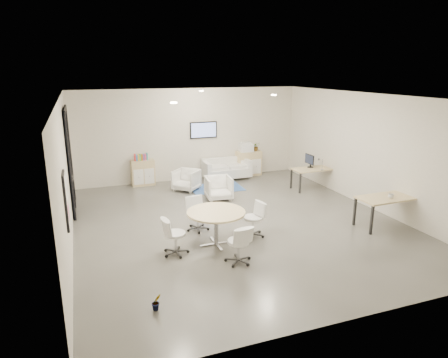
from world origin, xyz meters
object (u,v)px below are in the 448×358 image
at_px(sideboard_left, 143,173).
at_px(desk_rear, 313,170).
at_px(sideboard_right, 249,163).
at_px(round_table, 216,215).
at_px(armchair_right, 219,187).
at_px(loveseat, 226,169).
at_px(armchair_left, 186,179).
at_px(desk_front, 387,200).

height_order(sideboard_left, desk_rear, sideboard_left).
distance_m(sideboard_left, desk_rear, 5.68).
relative_size(sideboard_right, round_table, 0.70).
bearing_deg(armchair_right, round_table, -104.60).
bearing_deg(loveseat, armchair_right, -115.62).
relative_size(sideboard_right, loveseat, 0.54).
xyz_separation_m(sideboard_right, armchair_right, (-1.99, -2.32, -0.06)).
bearing_deg(armchair_left, sideboard_right, 64.48).
bearing_deg(sideboard_right, armchair_left, -158.18).
height_order(armchair_left, round_table, round_table).
distance_m(armchair_left, desk_front, 6.12).
relative_size(armchair_left, desk_front, 0.51).
distance_m(sideboard_left, desk_front, 7.74).
bearing_deg(sideboard_right, loveseat, -169.46).
bearing_deg(sideboard_right, round_table, -120.22).
bearing_deg(desk_rear, desk_front, -92.18).
bearing_deg(desk_rear, sideboard_left, 153.69).
relative_size(sideboard_left, round_table, 0.66).
relative_size(sideboard_left, desk_rear, 0.64).
bearing_deg(desk_rear, round_table, -147.15).
height_order(desk_front, round_table, round_table).
xyz_separation_m(desk_rear, desk_front, (-0.03, -3.43, 0.07)).
height_order(sideboard_right, armchair_left, sideboard_right).
distance_m(sideboard_right, desk_rear, 2.67).
bearing_deg(loveseat, desk_front, -68.40).
xyz_separation_m(armchair_left, armchair_right, (0.68, -1.25, 0.01)).
height_order(sideboard_left, round_table, sideboard_left).
bearing_deg(round_table, sideboard_left, 98.17).
distance_m(sideboard_left, armchair_right, 3.01).
height_order(sideboard_left, armchair_right, sideboard_left).
xyz_separation_m(sideboard_left, sideboard_right, (3.89, -0.02, 0.02)).
xyz_separation_m(sideboard_left, desk_front, (5.13, -5.79, 0.26)).
relative_size(sideboard_right, desk_rear, 0.67).
height_order(loveseat, desk_rear, loveseat).
bearing_deg(round_table, armchair_right, 69.66).
distance_m(armchair_right, round_table, 3.26).
xyz_separation_m(loveseat, desk_rear, (2.22, -2.17, 0.28)).
bearing_deg(sideboard_right, desk_rear, -61.72).
height_order(armchair_right, round_table, round_table).
xyz_separation_m(armchair_left, desk_front, (3.90, -4.70, 0.31)).
height_order(sideboard_right, round_table, sideboard_right).
distance_m(loveseat, round_table, 5.63).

